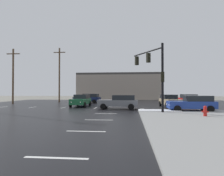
{
  "coord_description": "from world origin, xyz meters",
  "views": [
    {
      "loc": [
        2.25,
        -23.85,
        2.04
      ],
      "look_at": [
        -0.89,
        9.13,
        2.57
      ],
      "focal_mm": 31.94,
      "sensor_mm": 36.0,
      "label": 1
    }
  ],
  "objects_px": {
    "sedan_navy": "(88,98)",
    "sedan_grey": "(119,102)",
    "sedan_green": "(81,100)",
    "utility_pole_far": "(13,75)",
    "fire_hydrant": "(205,111)",
    "utility_pole_distant": "(59,74)",
    "sedan_tan": "(170,100)",
    "sedan_blue": "(193,103)",
    "sedan_red": "(187,99)",
    "traffic_signal_mast": "(154,68)"
  },
  "relations": [
    {
      "from": "utility_pole_distant",
      "to": "traffic_signal_mast",
      "type": "bearing_deg",
      "value": -46.19
    },
    {
      "from": "fire_hydrant",
      "to": "sedan_tan",
      "type": "distance_m",
      "value": 10.56
    },
    {
      "from": "utility_pole_distant",
      "to": "sedan_red",
      "type": "bearing_deg",
      "value": -15.37
    },
    {
      "from": "sedan_blue",
      "to": "sedan_red",
      "type": "height_order",
      "value": "same"
    },
    {
      "from": "sedan_grey",
      "to": "sedan_blue",
      "type": "height_order",
      "value": "same"
    },
    {
      "from": "sedan_blue",
      "to": "utility_pole_distant",
      "type": "relative_size",
      "value": 0.45
    },
    {
      "from": "sedan_navy",
      "to": "sedan_green",
      "type": "xyz_separation_m",
      "value": [
        0.68,
        -7.35,
        0.0
      ]
    },
    {
      "from": "utility_pole_far",
      "to": "sedan_tan",
      "type": "bearing_deg",
      "value": -9.64
    },
    {
      "from": "fire_hydrant",
      "to": "sedan_grey",
      "type": "xyz_separation_m",
      "value": [
        -6.94,
        6.79,
        0.32
      ]
    },
    {
      "from": "fire_hydrant",
      "to": "sedan_grey",
      "type": "bearing_deg",
      "value": 135.62
    },
    {
      "from": "fire_hydrant",
      "to": "traffic_signal_mast",
      "type": "bearing_deg",
      "value": 131.91
    },
    {
      "from": "sedan_blue",
      "to": "sedan_red",
      "type": "distance_m",
      "value": 9.59
    },
    {
      "from": "sedan_green",
      "to": "fire_hydrant",
      "type": "bearing_deg",
      "value": 51.37
    },
    {
      "from": "sedan_tan",
      "to": "sedan_blue",
      "type": "bearing_deg",
      "value": 4.54
    },
    {
      "from": "sedan_blue",
      "to": "sedan_red",
      "type": "xyz_separation_m",
      "value": [
        2.05,
        9.37,
        0.0
      ]
    },
    {
      "from": "sedan_navy",
      "to": "sedan_blue",
      "type": "bearing_deg",
      "value": 141.51
    },
    {
      "from": "sedan_green",
      "to": "sedan_red",
      "type": "xyz_separation_m",
      "value": [
        14.76,
        3.8,
        0.0
      ]
    },
    {
      "from": "utility_pole_distant",
      "to": "sedan_navy",
      "type": "bearing_deg",
      "value": -21.45
    },
    {
      "from": "utility_pole_distant",
      "to": "sedan_grey",
      "type": "bearing_deg",
      "value": -47.74
    },
    {
      "from": "sedan_blue",
      "to": "utility_pole_far",
      "type": "height_order",
      "value": "utility_pole_far"
    },
    {
      "from": "traffic_signal_mast",
      "to": "sedan_navy",
      "type": "bearing_deg",
      "value": 4.24
    },
    {
      "from": "sedan_grey",
      "to": "sedan_tan",
      "type": "distance_m",
      "value": 7.33
    },
    {
      "from": "fire_hydrant",
      "to": "sedan_grey",
      "type": "height_order",
      "value": "sedan_grey"
    },
    {
      "from": "sedan_green",
      "to": "sedan_grey",
      "type": "bearing_deg",
      "value": 58.4
    },
    {
      "from": "traffic_signal_mast",
      "to": "sedan_grey",
      "type": "xyz_separation_m",
      "value": [
        -3.52,
        2.98,
        -3.46
      ]
    },
    {
      "from": "sedan_blue",
      "to": "sedan_tan",
      "type": "xyz_separation_m",
      "value": [
        -1.11,
        5.9,
        0.0
      ]
    },
    {
      "from": "fire_hydrant",
      "to": "sedan_green",
      "type": "height_order",
      "value": "sedan_green"
    },
    {
      "from": "sedan_tan",
      "to": "utility_pole_far",
      "type": "distance_m",
      "value": 24.58
    },
    {
      "from": "traffic_signal_mast",
      "to": "sedan_red",
      "type": "height_order",
      "value": "traffic_signal_mast"
    },
    {
      "from": "fire_hydrant",
      "to": "sedan_red",
      "type": "relative_size",
      "value": 0.17
    },
    {
      "from": "sedan_navy",
      "to": "utility_pole_far",
      "type": "distance_m",
      "value": 12.62
    },
    {
      "from": "sedan_tan",
      "to": "utility_pole_far",
      "type": "relative_size",
      "value": 0.53
    },
    {
      "from": "sedan_green",
      "to": "sedan_tan",
      "type": "bearing_deg",
      "value": 92.81
    },
    {
      "from": "sedan_grey",
      "to": "sedan_green",
      "type": "xyz_separation_m",
      "value": [
        -5.29,
        3.41,
        0.0
      ]
    },
    {
      "from": "sedan_navy",
      "to": "utility_pole_distant",
      "type": "bearing_deg",
      "value": -15.97
    },
    {
      "from": "fire_hydrant",
      "to": "sedan_navy",
      "type": "height_order",
      "value": "sedan_navy"
    },
    {
      "from": "sedan_grey",
      "to": "sedan_navy",
      "type": "height_order",
      "value": "same"
    },
    {
      "from": "sedan_green",
      "to": "utility_pole_far",
      "type": "distance_m",
      "value": 13.64
    },
    {
      "from": "sedan_tan",
      "to": "sedan_green",
      "type": "xyz_separation_m",
      "value": [
        -11.6,
        -0.33,
        0.0
      ]
    },
    {
      "from": "sedan_tan",
      "to": "utility_pole_far",
      "type": "height_order",
      "value": "utility_pole_far"
    },
    {
      "from": "sedan_grey",
      "to": "sedan_navy",
      "type": "relative_size",
      "value": 0.98
    },
    {
      "from": "sedan_grey",
      "to": "sedan_green",
      "type": "height_order",
      "value": "same"
    },
    {
      "from": "fire_hydrant",
      "to": "sedan_blue",
      "type": "distance_m",
      "value": 4.67
    },
    {
      "from": "utility_pole_distant",
      "to": "sedan_tan",
      "type": "bearing_deg",
      "value": -27.18
    },
    {
      "from": "sedan_green",
      "to": "utility_pole_far",
      "type": "relative_size",
      "value": 0.51
    },
    {
      "from": "sedan_grey",
      "to": "sedan_navy",
      "type": "xyz_separation_m",
      "value": [
        -5.98,
        10.76,
        0.0
      ]
    },
    {
      "from": "fire_hydrant",
      "to": "utility_pole_far",
      "type": "relative_size",
      "value": 0.09
    },
    {
      "from": "sedan_navy",
      "to": "sedan_grey",
      "type": "bearing_deg",
      "value": 124.53
    },
    {
      "from": "fire_hydrant",
      "to": "utility_pole_distant",
      "type": "xyz_separation_m",
      "value": [
        -18.83,
        19.87,
        4.71
      ]
    },
    {
      "from": "sedan_blue",
      "to": "sedan_green",
      "type": "distance_m",
      "value": 13.88
    }
  ]
}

